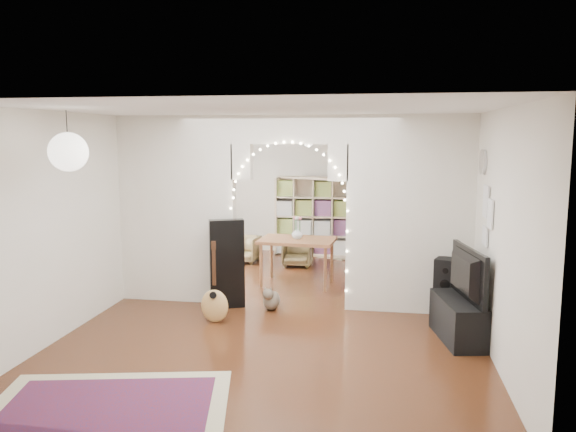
% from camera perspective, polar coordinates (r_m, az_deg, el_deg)
% --- Properties ---
extents(floor, '(7.50, 7.50, 0.00)m').
position_cam_1_polar(floor, '(8.18, 0.16, -9.00)').
color(floor, black).
rests_on(floor, ground).
extents(ceiling, '(5.00, 7.50, 0.02)m').
position_cam_1_polar(ceiling, '(7.82, 0.17, 10.25)').
color(ceiling, white).
rests_on(ceiling, wall_back).
extents(wall_back, '(5.00, 0.02, 2.70)m').
position_cam_1_polar(wall_back, '(11.58, 3.19, 2.88)').
color(wall_back, silver).
rests_on(wall_back, floor).
extents(wall_front, '(5.00, 0.02, 2.70)m').
position_cam_1_polar(wall_front, '(4.30, -8.05, -6.27)').
color(wall_front, silver).
rests_on(wall_front, floor).
extents(wall_left, '(0.02, 7.50, 2.70)m').
position_cam_1_polar(wall_left, '(8.65, -16.40, 0.76)').
color(wall_left, silver).
rests_on(wall_left, floor).
extents(wall_right, '(0.02, 7.50, 2.70)m').
position_cam_1_polar(wall_right, '(7.88, 18.40, -0.02)').
color(wall_right, silver).
rests_on(wall_right, floor).
extents(divider_wall, '(5.00, 0.20, 2.70)m').
position_cam_1_polar(divider_wall, '(7.88, 0.17, 0.95)').
color(divider_wall, silver).
rests_on(divider_wall, floor).
extents(fairy_lights, '(1.64, 0.04, 1.60)m').
position_cam_1_polar(fairy_lights, '(7.74, 0.01, 1.75)').
color(fairy_lights, '#FFEABF').
rests_on(fairy_lights, divider_wall).
extents(window, '(0.04, 1.20, 1.40)m').
position_cam_1_polar(window, '(10.26, -11.90, 2.88)').
color(window, white).
rests_on(window, wall_left).
extents(wall_clock, '(0.03, 0.31, 0.31)m').
position_cam_1_polar(wall_clock, '(7.22, 19.23, 5.21)').
color(wall_clock, white).
rests_on(wall_clock, wall_right).
extents(picture_frames, '(0.02, 0.50, 0.70)m').
position_cam_1_polar(picture_frames, '(6.88, 19.55, 0.05)').
color(picture_frames, white).
rests_on(picture_frames, wall_right).
extents(paper_lantern, '(0.40, 0.40, 0.40)m').
position_cam_1_polar(paper_lantern, '(6.19, -21.42, 6.08)').
color(paper_lantern, white).
rests_on(paper_lantern, ceiling).
extents(ceiling_fan, '(1.10, 1.10, 0.30)m').
position_cam_1_polar(ceiling_fan, '(9.80, 2.09, 8.07)').
color(ceiling_fan, gold).
rests_on(ceiling_fan, ceiling).
extents(area_rug, '(2.42, 2.02, 0.02)m').
position_cam_1_polar(area_rug, '(5.48, -18.11, -18.34)').
color(area_rug, maroon).
rests_on(area_rug, floor).
extents(guitar_case, '(0.50, 0.33, 1.26)m').
position_cam_1_polar(guitar_case, '(7.96, -6.22, -4.85)').
color(guitar_case, black).
rests_on(guitar_case, floor).
extents(acoustic_guitar, '(0.37, 0.13, 0.91)m').
position_cam_1_polar(acoustic_guitar, '(7.39, -7.48, -7.73)').
color(acoustic_guitar, tan).
rests_on(acoustic_guitar, floor).
extents(tabby_cat, '(0.27, 0.55, 0.36)m').
position_cam_1_polar(tabby_cat, '(7.92, -1.73, -8.46)').
color(tabby_cat, brown).
rests_on(tabby_cat, floor).
extents(floor_speaker, '(0.39, 0.37, 0.81)m').
position_cam_1_polar(floor_speaker, '(7.78, 15.88, -7.13)').
color(floor_speaker, black).
rests_on(floor_speaker, floor).
extents(media_console, '(0.59, 1.06, 0.50)m').
position_cam_1_polar(media_console, '(7.07, 16.86, -10.04)').
color(media_console, black).
rests_on(media_console, floor).
extents(tv, '(0.35, 1.08, 0.62)m').
position_cam_1_polar(tv, '(6.91, 17.06, -5.63)').
color(tv, black).
rests_on(tv, media_console).
extents(bookcase, '(1.58, 0.99, 1.59)m').
position_cam_1_polar(bookcase, '(11.41, 2.62, -0.00)').
color(bookcase, beige).
rests_on(bookcase, floor).
extents(dining_table, '(1.25, 0.88, 0.76)m').
position_cam_1_polar(dining_table, '(9.12, 0.94, -2.80)').
color(dining_table, brown).
rests_on(dining_table, floor).
extents(flower_vase, '(0.19, 0.19, 0.19)m').
position_cam_1_polar(flower_vase, '(9.09, 0.94, -1.75)').
color(flower_vase, white).
rests_on(flower_vase, dining_table).
extents(dining_chair_left, '(0.59, 0.61, 0.50)m').
position_cam_1_polar(dining_chair_left, '(10.84, -4.47, -3.37)').
color(dining_chair_left, brown).
rests_on(dining_chair_left, floor).
extents(dining_chair_right, '(0.54, 0.55, 0.50)m').
position_cam_1_polar(dining_chair_right, '(10.49, 0.98, -3.75)').
color(dining_chair_right, brown).
rests_on(dining_chair_right, floor).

